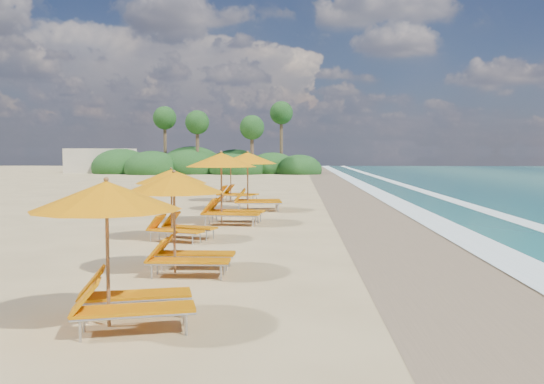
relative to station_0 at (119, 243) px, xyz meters
The scene contains 11 objects.
ground 9.82m from the station_0, 79.99° to the left, with size 160.00×160.00×0.00m, color tan.
wet_sand 11.22m from the station_0, 59.33° to the left, with size 4.00×160.00×0.01m, color #866D4F.
surf_foam 12.80m from the station_0, 48.83° to the left, with size 4.00×160.00×0.01m.
station_0 is the anchor object (origin of this frame).
station_1 3.49m from the station_0, 87.22° to the left, with size 2.23×2.05×2.07m.
station_2 7.78m from the station_0, 96.31° to the left, with size 2.55×2.50×2.00m.
station_3 11.34m from the station_0, 89.51° to the left, with size 2.82×2.65×2.46m.
station_4 15.77m from the station_0, 87.79° to the left, with size 2.82×2.64×2.47m.
station_5 19.98m from the station_0, 91.78° to the left, with size 2.78×2.70×2.21m.
treeline 55.73m from the station_0, 98.51° to the left, with size 25.80×8.80×9.74m.
beach_building 61.07m from the station_0, 109.42° to the left, with size 7.00×5.00×2.80m, color beige.
Camera 1 is at (0.76, -17.29, 2.42)m, focal length 37.61 mm.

